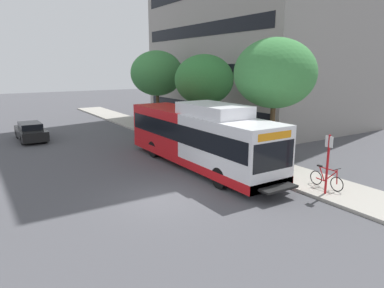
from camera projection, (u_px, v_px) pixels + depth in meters
The scene contains 9 objects.
ground_plane at pixel (101, 158), 21.63m from camera, with size 120.00×120.00×0.00m, color #4C4C51.
sidewalk_curb at pixel (213, 149), 23.65m from camera, with size 3.00×56.00×0.14m, color #A8A399.
transit_bus at pixel (198, 137), 19.50m from camera, with size 2.58×12.25×3.65m.
bus_stop_sign_pole at pixel (328, 160), 14.99m from camera, with size 0.10×0.36×2.60m.
bicycle_parked at pixel (326, 179), 15.93m from camera, with size 0.52×1.76×1.02m.
street_tree_near_stop at pixel (275, 73), 19.12m from camera, with size 4.45×4.45×6.90m.
street_tree_mid_block at pixel (204, 80), 25.29m from camera, with size 4.22×4.22×6.22m.
street_tree_far_block at pixel (157, 73), 31.27m from camera, with size 4.64×4.64×6.72m.
parked_car_far_lane at pixel (31, 132), 26.83m from camera, with size 1.80×4.50×1.33m.
Camera 1 is at (-6.59, -12.62, 5.56)m, focal length 33.06 mm.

